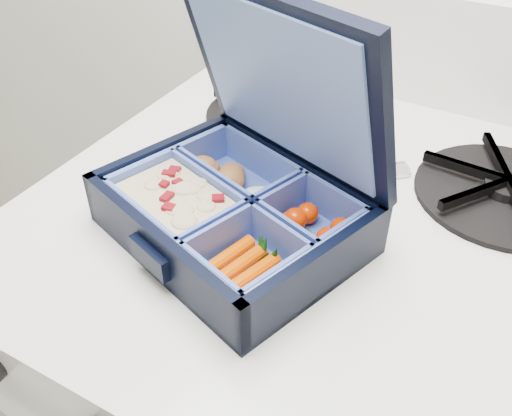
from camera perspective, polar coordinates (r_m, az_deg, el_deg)
The scene contains 4 objects.
bento_box at distance 0.53m, azimuth -2.37°, elevation -0.55°, with size 0.23×0.18×0.05m, color black, non-canonical shape.
burner_grate at distance 0.64m, azimuth 23.81°, elevation 2.06°, with size 0.18×0.18×0.03m, color black.
burner_grate_rear at distance 0.73m, azimuth 1.55°, elevation 9.72°, with size 0.17×0.17×0.02m, color black.
fork at distance 0.62m, azimuth 6.78°, elevation 2.63°, with size 0.02×0.18×0.01m, color silver, non-canonical shape.
Camera 1 is at (0.59, 1.23, 1.28)m, focal length 40.00 mm.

